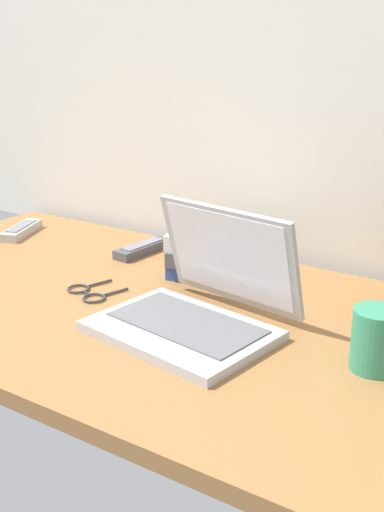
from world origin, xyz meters
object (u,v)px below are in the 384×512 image
(remote_control_far, at_px, (21,230))
(book_stack, at_px, (218,254))
(laptop, at_px, (198,304))
(coffee_mug, at_px, (379,340))
(remote_control_near, at_px, (142,248))
(eyeglasses, at_px, (88,293))

(remote_control_far, xyz_separation_m, book_stack, (0.60, 0.02, 0.04))
(laptop, bearing_deg, coffee_mug, 3.96)
(remote_control_far, distance_m, book_stack, 0.60)
(coffee_mug, relative_size, remote_control_far, 0.72)
(coffee_mug, relative_size, book_stack, 0.50)
(coffee_mug, height_order, remote_control_near, coffee_mug)
(remote_control_near, height_order, eyeglasses, remote_control_near)
(laptop, bearing_deg, book_stack, 113.32)
(laptop, relative_size, coffee_mug, 2.87)
(coffee_mug, xyz_separation_m, book_stack, (-0.43, 0.23, -0.00))
(coffee_mug, height_order, eyeglasses, coffee_mug)
(laptop, height_order, eyeglasses, laptop)
(coffee_mug, xyz_separation_m, eyeglasses, (-0.59, -0.02, -0.05))
(laptop, distance_m, book_stack, 0.27)
(remote_control_far, distance_m, eyeglasses, 0.49)
(remote_control_near, xyz_separation_m, eyeglasses, (0.07, -0.27, -0.01))
(book_stack, bearing_deg, coffee_mug, -27.86)
(eyeglasses, height_order, book_stack, book_stack)
(eyeglasses, bearing_deg, remote_control_near, 104.08)
(remote_control_far, relative_size, book_stack, 0.70)
(remote_control_near, bearing_deg, book_stack, -7.58)
(laptop, xyz_separation_m, remote_control_far, (-0.71, 0.23, -0.03))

